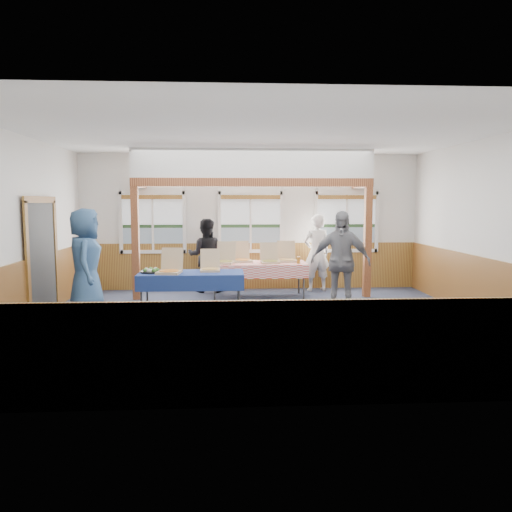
{
  "coord_description": "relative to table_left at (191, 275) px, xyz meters",
  "views": [
    {
      "loc": [
        -0.56,
        -8.37,
        2.08
      ],
      "look_at": [
        -0.01,
        1.0,
        1.06
      ],
      "focal_mm": 35.0,
      "sensor_mm": 36.0,
      "label": 1
    }
  ],
  "objects": [
    {
      "name": "floor",
      "position": [
        1.24,
        -0.99,
        -0.7
      ],
      "size": [
        8.0,
        8.0,
        0.0
      ],
      "primitive_type": "plane",
      "color": "#2B3146",
      "rests_on": "ground"
    },
    {
      "name": "ceiling",
      "position": [
        1.24,
        -0.99,
        2.5
      ],
      "size": [
        8.0,
        8.0,
        0.0
      ],
      "primitive_type": "plane",
      "rotation": [
        3.14,
        0.0,
        0.0
      ],
      "color": "white",
      "rests_on": "wall_back"
    },
    {
      "name": "wall_back",
      "position": [
        1.24,
        2.51,
        0.9
      ],
      "size": [
        8.0,
        0.0,
        8.0
      ],
      "primitive_type": "plane",
      "rotation": [
        1.57,
        0.0,
        0.0
      ],
      "color": "silver",
      "rests_on": "floor"
    },
    {
      "name": "wall_front",
      "position": [
        1.24,
        -4.49,
        0.9
      ],
      "size": [
        8.0,
        0.0,
        8.0
      ],
      "primitive_type": "plane",
      "rotation": [
        -1.57,
        0.0,
        0.0
      ],
      "color": "silver",
      "rests_on": "floor"
    },
    {
      "name": "wall_left",
      "position": [
        -2.76,
        -0.99,
        0.9
      ],
      "size": [
        0.0,
        8.0,
        8.0
      ],
      "primitive_type": "plane",
      "rotation": [
        1.57,
        0.0,
        1.57
      ],
      "color": "silver",
      "rests_on": "floor"
    },
    {
      "name": "wall_right",
      "position": [
        5.24,
        -0.99,
        0.9
      ],
      "size": [
        0.0,
        8.0,
        8.0
      ],
      "primitive_type": "plane",
      "rotation": [
        1.57,
        0.0,
        -1.57
      ],
      "color": "silver",
      "rests_on": "floor"
    },
    {
      "name": "wainscot_back",
      "position": [
        1.24,
        2.49,
        -0.15
      ],
      "size": [
        7.98,
        0.05,
        1.1
      ],
      "primitive_type": "cube",
      "color": "brown",
      "rests_on": "floor"
    },
    {
      "name": "wainscot_front",
      "position": [
        1.24,
        -4.46,
        -0.15
      ],
      "size": [
        7.98,
        0.05,
        1.1
      ],
      "primitive_type": "cube",
      "color": "brown",
      "rests_on": "floor"
    },
    {
      "name": "wainscot_left",
      "position": [
        -2.74,
        -0.99,
        -0.15
      ],
      "size": [
        0.05,
        6.98,
        1.1
      ],
      "primitive_type": "cube",
      "color": "brown",
      "rests_on": "floor"
    },
    {
      "name": "wainscot_right",
      "position": [
        5.21,
        -0.99,
        -0.15
      ],
      "size": [
        0.05,
        6.98,
        1.1
      ],
      "primitive_type": "cube",
      "color": "brown",
      "rests_on": "floor"
    },
    {
      "name": "cased_opening",
      "position": [
        -2.72,
        -0.09,
        0.35
      ],
      "size": [
        0.06,
        1.3,
        2.1
      ],
      "primitive_type": "cube",
      "color": "#333333",
      "rests_on": "wall_left"
    },
    {
      "name": "window_left",
      "position": [
        -1.06,
        2.47,
        0.98
      ],
      "size": [
        1.56,
        0.1,
        1.46
      ],
      "color": "white",
      "rests_on": "wall_back"
    },
    {
      "name": "window_mid",
      "position": [
        1.24,
        2.47,
        0.98
      ],
      "size": [
        1.56,
        0.1,
        1.46
      ],
      "color": "white",
      "rests_on": "wall_back"
    },
    {
      "name": "window_right",
      "position": [
        3.54,
        2.47,
        0.98
      ],
      "size": [
        1.56,
        0.1,
        1.46
      ],
      "color": "white",
      "rests_on": "wall_back"
    },
    {
      "name": "post_left",
      "position": [
        -1.26,
        1.31,
        0.5
      ],
      "size": [
        0.15,
        0.15,
        2.4
      ],
      "primitive_type": "cube",
      "color": "#5B2814",
      "rests_on": "floor"
    },
    {
      "name": "post_right",
      "position": [
        3.74,
        1.31,
        0.5
      ],
      "size": [
        0.15,
        0.15,
        2.4
      ],
      "primitive_type": "cube",
      "color": "#5B2814",
      "rests_on": "floor"
    },
    {
      "name": "cross_beam",
      "position": [
        1.24,
        1.31,
        1.79
      ],
      "size": [
        5.15,
        0.18,
        0.18
      ],
      "primitive_type": "cube",
      "color": "#5B2814",
      "rests_on": "post_left"
    },
    {
      "name": "table_left",
      "position": [
        0.0,
        0.0,
        0.0
      ],
      "size": [
        2.08,
        1.23,
        0.76
      ],
      "rotation": [
        0.0,
        0.0,
        -0.19
      ],
      "color": "#333333",
      "rests_on": "floor"
    },
    {
      "name": "table_right",
      "position": [
        1.36,
        1.43,
        0.0
      ],
      "size": [
        2.26,
        1.62,
        0.76
      ],
      "rotation": [
        0.0,
        0.0,
        -0.35
      ],
      "color": "#333333",
      "rests_on": "floor"
    },
    {
      "name": "pizza_box_a",
      "position": [
        -0.39,
        -0.11,
        0.12
      ],
      "size": [
        0.49,
        0.56,
        0.46
      ],
      "rotation": [
        0.0,
        0.0,
        -0.14
      ],
      "color": "tan",
      "rests_on": "table_left"
    },
    {
      "name": "pizza_box_b",
      "position": [
        0.35,
        0.16,
        0.12
      ],
      "size": [
        0.39,
        0.47,
        0.41
      ],
      "rotation": [
        0.0,
        0.0,
        0.03
      ],
      "color": "tan",
      "rests_on": "table_left"
    },
    {
      "name": "pizza_box_c",
      "position": [
        0.62,
        1.33,
        0.12
      ],
      "size": [
        0.52,
        0.59,
        0.46
      ],
      "rotation": [
        0.0,
        0.0,
        -0.22
      ],
      "color": "tan",
      "rests_on": "table_right"
    },
    {
      "name": "pizza_box_d",
      "position": [
        1.0,
        1.62,
        0.12
      ],
      "size": [
        0.47,
        0.55,
        0.44
      ],
      "rotation": [
        0.0,
        0.0,
        0.14
      ],
      "color": "tan",
      "rests_on": "table_right"
    },
    {
      "name": "pizza_box_e",
      "position": [
        1.61,
        1.35,
        0.12
      ],
      "size": [
        0.41,
        0.49,
        0.43
      ],
      "rotation": [
        0.0,
        0.0,
        0.03
      ],
      "color": "tan",
      "rests_on": "table_right"
    },
    {
      "name": "pizza_box_f",
      "position": [
        2.01,
        1.57,
        0.12
      ],
      "size": [
        0.41,
        0.5,
        0.45
      ],
      "rotation": [
        0.0,
        0.0,
        0.0
      ],
      "color": "tan",
      "rests_on": "table_right"
    },
    {
      "name": "veggie_tray",
      "position": [
        -0.75,
        0.0,
        0.09
      ],
      "size": [
        0.4,
        0.4,
        0.09
      ],
      "color": "black",
      "rests_on": "table_left"
    },
    {
      "name": "drink_glass",
      "position": [
        2.21,
        1.18,
        0.13
      ],
      "size": [
        0.07,
        0.07,
        0.15
      ],
      "primitive_type": "cylinder",
      "color": "#925818",
      "rests_on": "table_right"
    },
    {
      "name": "woman_white",
      "position": [
        2.76,
        2.11,
        0.2
      ],
      "size": [
        0.72,
        0.54,
        1.8
      ],
      "primitive_type": "imported",
      "rotation": [
        0.0,
        0.0,
        3.33
      ],
      "color": "white",
      "rests_on": "floor"
    },
    {
      "name": "woman_black",
      "position": [
        0.18,
        2.11,
        0.14
      ],
      "size": [
        0.86,
        0.68,
        1.7
      ],
      "primitive_type": "imported",
      "rotation": [
        0.0,
        0.0,
        3.09
      ],
      "color": "black",
      "rests_on": "floor"
    },
    {
      "name": "man_blue",
      "position": [
        -1.93,
        -0.06,
        0.28
      ],
      "size": [
        0.78,
        1.05,
        1.96
      ],
      "primitive_type": "imported",
      "rotation": [
        0.0,
        0.0,
        1.74
      ],
      "color": "#345782",
      "rests_on": "floor"
    },
    {
      "name": "person_grey",
      "position": [
        2.82,
        -0.1,
        0.25
      ],
      "size": [
        1.21,
        0.8,
        1.91
      ],
      "primitive_type": "imported",
      "rotation": [
        0.0,
        0.0,
        -0.32
      ],
      "color": "gray",
      "rests_on": "floor"
    }
  ]
}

